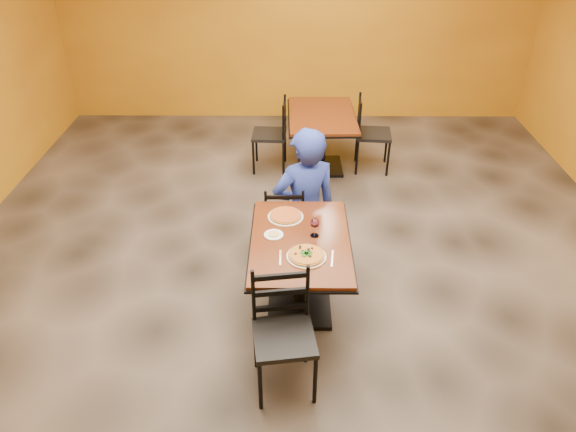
{
  "coord_description": "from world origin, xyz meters",
  "views": [
    {
      "loc": [
        -0.07,
        -4.02,
        3.24
      ],
      "look_at": [
        -0.1,
        -0.3,
        0.85
      ],
      "focal_mm": 33.05,
      "sensor_mm": 36.0,
      "label": 1
    }
  ],
  "objects_px": {
    "plate_main": "(306,257)",
    "pizza_far": "(286,215)",
    "diner": "(305,193)",
    "chair_second_right": "(374,134)",
    "table_main": "(300,259)",
    "pizza_main": "(306,255)",
    "chair_second_left": "(269,135)",
    "table_second": "(322,128)",
    "chair_main_far": "(284,220)",
    "side_plate": "(274,235)",
    "plate_far": "(286,217)",
    "chair_main_near": "(284,338)",
    "wine_glass": "(315,227)"
  },
  "relations": [
    {
      "from": "diner",
      "to": "plate_far",
      "type": "relative_size",
      "value": 4.35
    },
    {
      "from": "wine_glass",
      "to": "pizza_main",
      "type": "bearing_deg",
      "value": -103.98
    },
    {
      "from": "table_main",
      "to": "table_second",
      "type": "height_order",
      "value": "same"
    },
    {
      "from": "side_plate",
      "to": "chair_main_far",
      "type": "bearing_deg",
      "value": 84.08
    },
    {
      "from": "pizza_far",
      "to": "plate_far",
      "type": "bearing_deg",
      "value": 180.0
    },
    {
      "from": "plate_main",
      "to": "plate_far",
      "type": "bearing_deg",
      "value": 106.41
    },
    {
      "from": "table_main",
      "to": "diner",
      "type": "relative_size",
      "value": 0.91
    },
    {
      "from": "chair_second_right",
      "to": "chair_main_far",
      "type": "bearing_deg",
      "value": 154.61
    },
    {
      "from": "diner",
      "to": "chair_second_right",
      "type": "bearing_deg",
      "value": -134.85
    },
    {
      "from": "pizza_far",
      "to": "chair_main_far",
      "type": "bearing_deg",
      "value": 92.13
    },
    {
      "from": "plate_far",
      "to": "pizza_main",
      "type": "bearing_deg",
      "value": -73.59
    },
    {
      "from": "chair_main_far",
      "to": "diner",
      "type": "relative_size",
      "value": 0.62
    },
    {
      "from": "chair_main_far",
      "to": "side_plate",
      "type": "xyz_separation_m",
      "value": [
        -0.08,
        -0.75,
        0.34
      ]
    },
    {
      "from": "plate_far",
      "to": "pizza_far",
      "type": "height_order",
      "value": "pizza_far"
    },
    {
      "from": "table_second",
      "to": "wine_glass",
      "type": "bearing_deg",
      "value": -94.04
    },
    {
      "from": "table_main",
      "to": "plate_main",
      "type": "relative_size",
      "value": 3.97
    },
    {
      "from": "pizza_main",
      "to": "plate_far",
      "type": "bearing_deg",
      "value": 106.41
    },
    {
      "from": "diner",
      "to": "pizza_far",
      "type": "xyz_separation_m",
      "value": [
        -0.18,
        -0.55,
        0.1
      ]
    },
    {
      "from": "plate_main",
      "to": "plate_far",
      "type": "distance_m",
      "value": 0.59
    },
    {
      "from": "chair_second_left",
      "to": "plate_far",
      "type": "relative_size",
      "value": 3.02
    },
    {
      "from": "chair_second_right",
      "to": "pizza_main",
      "type": "height_order",
      "value": "chair_second_right"
    },
    {
      "from": "chair_main_far",
      "to": "pizza_far",
      "type": "distance_m",
      "value": 0.59
    },
    {
      "from": "chair_second_right",
      "to": "plate_far",
      "type": "bearing_deg",
      "value": 160.15
    },
    {
      "from": "table_second",
      "to": "chair_main_near",
      "type": "height_order",
      "value": "chair_main_near"
    },
    {
      "from": "chair_main_near",
      "to": "diner",
      "type": "relative_size",
      "value": 0.71
    },
    {
      "from": "chair_second_left",
      "to": "pizza_far",
      "type": "bearing_deg",
      "value": 7.96
    },
    {
      "from": "chair_main_near",
      "to": "chair_second_right",
      "type": "distance_m",
      "value": 3.7
    },
    {
      "from": "diner",
      "to": "pizza_far",
      "type": "height_order",
      "value": "diner"
    },
    {
      "from": "chair_main_near",
      "to": "plate_main",
      "type": "bearing_deg",
      "value": 66.39
    },
    {
      "from": "chair_second_right",
      "to": "side_plate",
      "type": "bearing_deg",
      "value": 160.74
    },
    {
      "from": "chair_main_far",
      "to": "diner",
      "type": "xyz_separation_m",
      "value": [
        0.2,
        0.08,
        0.26
      ]
    },
    {
      "from": "chair_main_near",
      "to": "chair_second_left",
      "type": "distance_m",
      "value": 3.54
    },
    {
      "from": "table_main",
      "to": "table_second",
      "type": "relative_size",
      "value": 0.97
    },
    {
      "from": "table_main",
      "to": "pizza_main",
      "type": "xyz_separation_m",
      "value": [
        0.04,
        -0.23,
        0.21
      ]
    },
    {
      "from": "pizza_far",
      "to": "table_second",
      "type": "bearing_deg",
      "value": 79.76
    },
    {
      "from": "table_main",
      "to": "table_second",
      "type": "xyz_separation_m",
      "value": [
        0.3,
        2.71,
        0.0
      ]
    },
    {
      "from": "table_main",
      "to": "chair_second_right",
      "type": "xyz_separation_m",
      "value": [
        0.97,
        2.71,
        -0.08
      ]
    },
    {
      "from": "chair_main_near",
      "to": "chair_second_left",
      "type": "bearing_deg",
      "value": 85.8
    },
    {
      "from": "plate_main",
      "to": "table_second",
      "type": "bearing_deg",
      "value": 84.95
    },
    {
      "from": "chair_main_far",
      "to": "table_second",
      "type": "bearing_deg",
      "value": -103.96
    },
    {
      "from": "pizza_main",
      "to": "side_plate",
      "type": "height_order",
      "value": "pizza_main"
    },
    {
      "from": "wine_glass",
      "to": "plate_far",
      "type": "bearing_deg",
      "value": 130.92
    },
    {
      "from": "chair_main_far",
      "to": "wine_glass",
      "type": "height_order",
      "value": "wine_glass"
    },
    {
      "from": "chair_main_near",
      "to": "plate_main",
      "type": "height_order",
      "value": "chair_main_near"
    },
    {
      "from": "plate_main",
      "to": "pizza_far",
      "type": "xyz_separation_m",
      "value": [
        -0.17,
        0.57,
        0.02
      ]
    },
    {
      "from": "plate_far",
      "to": "chair_main_near",
      "type": "bearing_deg",
      "value": -89.88
    },
    {
      "from": "table_main",
      "to": "plate_far",
      "type": "xyz_separation_m",
      "value": [
        -0.12,
        0.34,
        0.2
      ]
    },
    {
      "from": "chair_second_left",
      "to": "chair_second_right",
      "type": "xyz_separation_m",
      "value": [
        1.33,
        0.0,
        0.01
      ]
    },
    {
      "from": "plate_main",
      "to": "wine_glass",
      "type": "height_order",
      "value": "wine_glass"
    },
    {
      "from": "chair_main_far",
      "to": "wine_glass",
      "type": "xyz_separation_m",
      "value": [
        0.26,
        -0.75,
        0.42
      ]
    }
  ]
}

